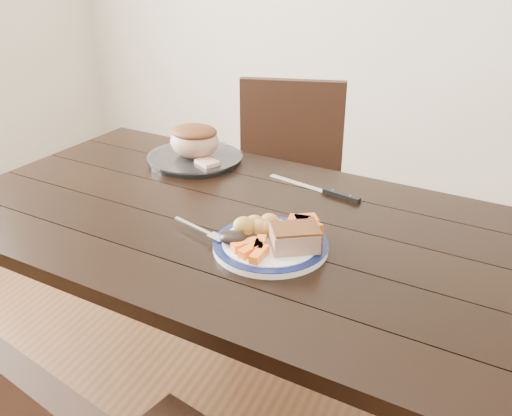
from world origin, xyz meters
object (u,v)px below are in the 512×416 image
at_px(dining_table, 233,246).
at_px(dinner_plate, 271,246).
at_px(roast_joint, 195,141).
at_px(serving_platter, 195,159).
at_px(carving_knife, 330,192).
at_px(fork, 202,231).
at_px(chair_far, 287,186).
at_px(pork_slice, 294,238).

distance_m(dining_table, dinner_plate, 0.22).
bearing_deg(dining_table, roast_joint, 131.90).
height_order(dining_table, serving_platter, serving_platter).
bearing_deg(carving_knife, fork, -103.70).
xyz_separation_m(chair_far, dinner_plate, (0.27, -0.86, 0.23)).
bearing_deg(dinner_plate, pork_slice, -4.76).
height_order(serving_platter, roast_joint, roast_joint).
distance_m(roast_joint, carving_knife, 0.50).
bearing_deg(chair_far, carving_knife, 108.29).
xyz_separation_m(chair_far, fork, (0.09, -0.87, 0.25)).
height_order(dining_table, roast_joint, roast_joint).
bearing_deg(chair_far, fork, 81.69).
bearing_deg(dinner_plate, carving_knife, 83.69).
bearing_deg(roast_joint, chair_far, 65.68).
xyz_separation_m(dinner_plate, carving_knife, (0.04, 0.37, -0.00)).
bearing_deg(roast_joint, carving_knife, -8.86).
bearing_deg(roast_joint, dining_table, -48.10).
bearing_deg(roast_joint, dinner_plate, -44.46).
bearing_deg(carving_knife, dining_table, -113.12).
relative_size(dining_table, carving_knife, 5.40).
distance_m(dining_table, pork_slice, 0.29).
bearing_deg(carving_knife, pork_slice, -70.59).
height_order(chair_far, dinner_plate, chair_far).
bearing_deg(dinner_plate, chair_far, 107.45).
height_order(chair_far, fork, chair_far).
xyz_separation_m(serving_platter, pork_slice, (0.52, -0.45, 0.04)).
bearing_deg(dinner_plate, dining_table, 143.50).
bearing_deg(fork, roast_joint, 140.45).
distance_m(pork_slice, roast_joint, 0.69).
bearing_deg(pork_slice, dining_table, 150.91).
distance_m(dinner_plate, serving_platter, 0.64).
bearing_deg(fork, carving_knife, 80.08).
bearing_deg(chair_far, serving_platter, 51.53).
relative_size(serving_platter, roast_joint, 1.87).
bearing_deg(serving_platter, chair_far, 65.68).
bearing_deg(dining_table, fork, -97.42).
height_order(pork_slice, fork, pork_slice).
xyz_separation_m(fork, carving_knife, (0.22, 0.39, -0.01)).
xyz_separation_m(dining_table, carving_knife, (0.20, 0.25, 0.10)).
xyz_separation_m(serving_platter, fork, (0.27, -0.46, 0.01)).
relative_size(dinner_plate, serving_platter, 0.91).
height_order(serving_platter, carving_knife, serving_platter).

